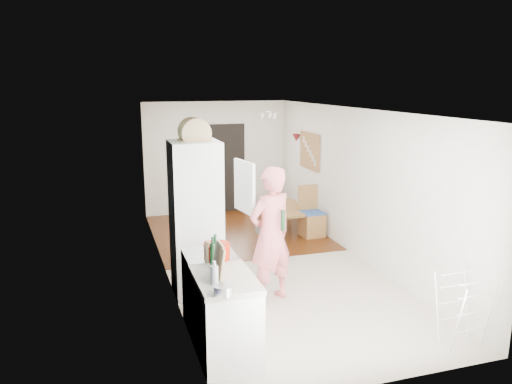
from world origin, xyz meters
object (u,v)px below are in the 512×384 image
dining_table (285,220)px  drying_rack (462,311)px  person (271,223)px  stool (269,245)px  dining_chair (312,212)px

dining_table → drying_rack: size_ratio=1.43×
person → stool: bearing=-129.0°
dining_table → stool: 1.62m
dining_chair → stool: 1.48m
dining_table → dining_chair: bearing=-141.1°
dining_chair → drying_rack: dining_chair is taller
dining_chair → drying_rack: bearing=-93.9°
stool → drying_rack: size_ratio=0.51×
person → dining_table: (1.33, 2.99, -0.89)m
dining_chair → stool: (-1.17, -0.87, -0.28)m
person → drying_rack: person is taller
person → stool: person is taller
person → dining_table: 3.39m
dining_chair → drying_rack: 4.24m
dining_table → drying_rack: drying_rack is taller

